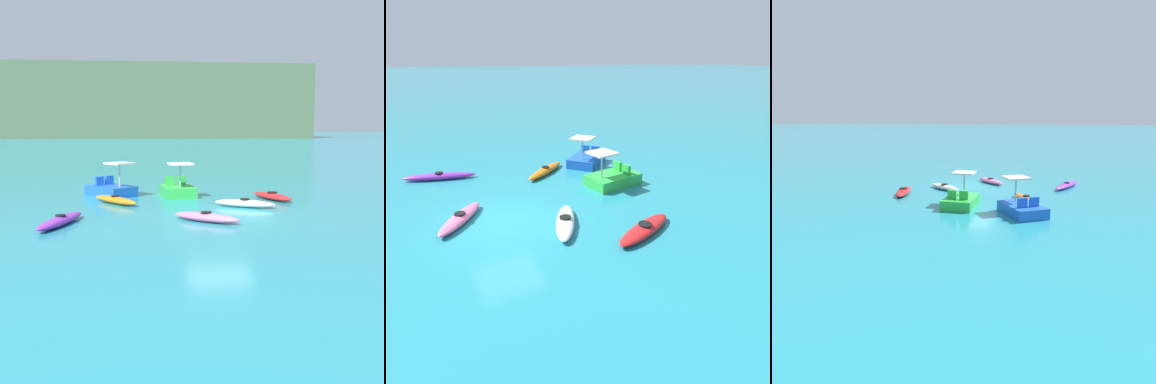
# 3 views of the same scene
# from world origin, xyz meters

# --- Properties ---
(ground_plane) EXTENTS (600.00, 600.00, 0.00)m
(ground_plane) POSITION_xyz_m (0.00, 0.00, 0.00)
(ground_plane) COLOR teal
(kayak_white) EXTENTS (2.67, 1.75, 0.37)m
(kayak_white) POSITION_xyz_m (1.29, 1.91, 0.16)
(kayak_white) COLOR white
(kayak_white) RESTS_ON ground_plane
(kayak_pink) EXTENTS (2.52, 2.09, 0.37)m
(kayak_pink) POSITION_xyz_m (-0.66, -1.38, 0.16)
(kayak_pink) COLOR pink
(kayak_pink) RESTS_ON ground_plane
(kayak_red) EXTENTS (1.74, 2.91, 0.37)m
(kayak_red) POSITION_xyz_m (2.95, 4.11, 0.16)
(kayak_red) COLOR red
(kayak_red) RESTS_ON ground_plane
(kayak_purple) EXTENTS (1.39, 3.44, 0.37)m
(kayak_purple) POSITION_xyz_m (-5.76, -1.71, 0.16)
(kayak_purple) COLOR purple
(kayak_purple) RESTS_ON ground_plane
(kayak_orange) EXTENTS (2.36, 2.74, 0.37)m
(kayak_orange) POSITION_xyz_m (-4.28, 3.30, 0.16)
(kayak_orange) COLOR orange
(kayak_orange) RESTS_ON ground_plane
(pedal_boat_blue) EXTENTS (2.72, 2.79, 1.68)m
(pedal_boat_blue) POSITION_xyz_m (-4.68, 5.93, 0.34)
(pedal_boat_blue) COLOR blue
(pedal_boat_blue) RESTS_ON ground_plane
(pedal_boat_green) EXTENTS (1.86, 2.62, 1.68)m
(pedal_boat_green) POSITION_xyz_m (-1.43, 5.57, 0.34)
(pedal_boat_green) COLOR green
(pedal_boat_green) RESTS_ON ground_plane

